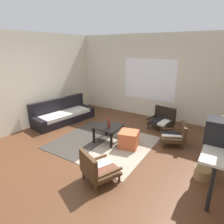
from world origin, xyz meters
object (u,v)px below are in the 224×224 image
(glass_bottle, at_px, (109,123))
(armchair_corner, at_px, (176,135))
(console_shelf, at_px, (220,143))
(wicker_basket, at_px, (203,174))
(couch, at_px, (63,115))
(crt_television, at_px, (222,131))
(armchair_by_window, at_px, (162,119))
(ottoman_orange, at_px, (129,139))
(clay_vase, at_px, (224,125))
(armchair_striped_foreground, at_px, (97,169))
(coffee_table, at_px, (108,129))

(glass_bottle, bearing_deg, armchair_corner, 30.51)
(console_shelf, distance_m, wicker_basket, 0.65)
(couch, relative_size, console_shelf, 1.10)
(armchair_corner, height_order, crt_television, crt_television)
(armchair_by_window, relative_size, glass_bottle, 2.48)
(armchair_corner, height_order, glass_bottle, glass_bottle)
(ottoman_orange, bearing_deg, clay_vase, 6.30)
(armchair_striped_foreground, distance_m, crt_television, 2.16)
(crt_television, height_order, wicker_basket, crt_television)
(armchair_striped_foreground, height_order, clay_vase, clay_vase)
(couch, height_order, armchair_by_window, couch)
(ottoman_orange, bearing_deg, armchair_striped_foreground, -85.72)
(clay_vase, relative_size, glass_bottle, 0.99)
(couch, relative_size, armchair_corner, 2.88)
(glass_bottle, bearing_deg, clay_vase, 7.76)
(armchair_corner, height_order, clay_vase, clay_vase)
(crt_television, bearing_deg, wicker_basket, 165.24)
(armchair_by_window, xyz_separation_m, ottoman_orange, (-0.31, -1.53, -0.08))
(crt_television, xyz_separation_m, glass_bottle, (-2.34, 0.26, -0.46))
(crt_television, bearing_deg, console_shelf, 88.90)
(armchair_striped_foreground, distance_m, armchair_corner, 2.28)
(armchair_striped_foreground, relative_size, glass_bottle, 2.55)
(armchair_striped_foreground, bearing_deg, armchair_by_window, 86.04)
(couch, relative_size, crt_television, 4.30)
(ottoman_orange, relative_size, clay_vase, 1.51)
(ottoman_orange, relative_size, wicker_basket, 1.45)
(coffee_table, bearing_deg, couch, 168.74)
(armchair_corner, bearing_deg, glass_bottle, -149.49)
(ottoman_orange, bearing_deg, armchair_corner, 37.95)
(coffee_table, height_order, armchair_by_window, armchair_by_window)
(armchair_by_window, xyz_separation_m, crt_television, (1.54, -1.91, 0.72))
(coffee_table, distance_m, wicker_basket, 2.29)
(ottoman_orange, xyz_separation_m, wicker_basket, (1.69, -0.34, -0.09))
(clay_vase, bearing_deg, armchair_striped_foreground, -137.12)
(couch, distance_m, armchair_by_window, 3.10)
(glass_bottle, xyz_separation_m, wicker_basket, (2.17, -0.22, -0.44))
(coffee_table, distance_m, ottoman_orange, 0.59)
(couch, bearing_deg, console_shelf, -7.76)
(crt_television, xyz_separation_m, clay_vase, (0.00, 0.58, -0.09))
(glass_bottle, height_order, wicker_basket, glass_bottle)
(armchair_corner, bearing_deg, console_shelf, -44.39)
(couch, relative_size, clay_vase, 7.28)
(ottoman_orange, bearing_deg, console_shelf, -6.63)
(crt_television, distance_m, clay_vase, 0.59)
(armchair_by_window, xyz_separation_m, console_shelf, (1.55, -1.75, 0.44))
(armchair_striped_foreground, height_order, glass_bottle, glass_bottle)
(crt_television, height_order, clay_vase, crt_television)
(armchair_corner, distance_m, ottoman_orange, 1.16)
(glass_bottle, bearing_deg, crt_television, -6.45)
(armchair_by_window, height_order, armchair_striped_foreground, armchair_by_window)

